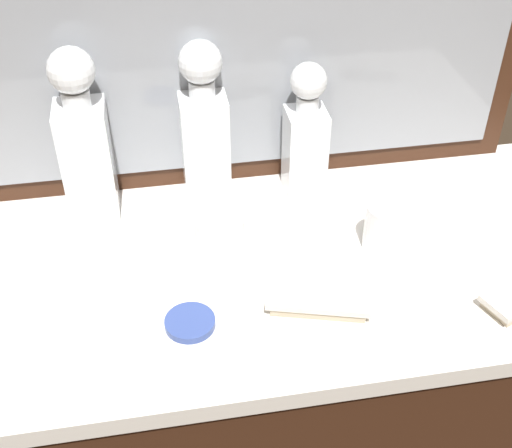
{
  "coord_description": "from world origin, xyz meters",
  "views": [
    {
      "loc": [
        -0.14,
        -0.82,
        1.6
      ],
      "look_at": [
        0.0,
        0.0,
        0.94
      ],
      "focal_mm": 47.0,
      "sensor_mm": 36.0,
      "label": 1
    }
  ],
  "objects_px": {
    "crystal_tumbler_front": "(385,228)",
    "porcelain_dish": "(190,323)",
    "crystal_tumbler_right": "(220,239)",
    "crystal_decanter_center": "(204,136)",
    "crystal_decanter_rear": "(86,151)",
    "silver_brush_front": "(318,303)",
    "crystal_decanter_front": "(305,144)"
  },
  "relations": [
    {
      "from": "crystal_decanter_front",
      "to": "crystal_tumbler_right",
      "type": "height_order",
      "value": "crystal_decanter_front"
    },
    {
      "from": "porcelain_dish",
      "to": "crystal_decanter_front",
      "type": "bearing_deg",
      "value": 51.75
    },
    {
      "from": "crystal_tumbler_front",
      "to": "silver_brush_front",
      "type": "height_order",
      "value": "crystal_tumbler_front"
    },
    {
      "from": "crystal_decanter_front",
      "to": "porcelain_dish",
      "type": "distance_m",
      "value": 0.41
    },
    {
      "from": "crystal_decanter_front",
      "to": "crystal_tumbler_right",
      "type": "relative_size",
      "value": 3.05
    },
    {
      "from": "crystal_decanter_front",
      "to": "crystal_decanter_center",
      "type": "bearing_deg",
      "value": 171.95
    },
    {
      "from": "crystal_decanter_center",
      "to": "silver_brush_front",
      "type": "height_order",
      "value": "crystal_decanter_center"
    },
    {
      "from": "crystal_tumbler_right",
      "to": "porcelain_dish",
      "type": "distance_m",
      "value": 0.16
    },
    {
      "from": "crystal_decanter_center",
      "to": "crystal_tumbler_front",
      "type": "relative_size",
      "value": 3.44
    },
    {
      "from": "crystal_decanter_front",
      "to": "crystal_tumbler_right",
      "type": "distance_m",
      "value": 0.25
    },
    {
      "from": "crystal_tumbler_right",
      "to": "silver_brush_front",
      "type": "distance_m",
      "value": 0.2
    },
    {
      "from": "crystal_decanter_front",
      "to": "crystal_decanter_rear",
      "type": "bearing_deg",
      "value": 179.65
    },
    {
      "from": "crystal_decanter_center",
      "to": "crystal_decanter_front",
      "type": "relative_size",
      "value": 1.16
    },
    {
      "from": "crystal_tumbler_right",
      "to": "porcelain_dish",
      "type": "height_order",
      "value": "crystal_tumbler_right"
    },
    {
      "from": "crystal_decanter_front",
      "to": "crystal_tumbler_front",
      "type": "xyz_separation_m",
      "value": [
        0.1,
        -0.18,
        -0.06
      ]
    },
    {
      "from": "crystal_decanter_rear",
      "to": "silver_brush_front",
      "type": "height_order",
      "value": "crystal_decanter_rear"
    },
    {
      "from": "crystal_tumbler_front",
      "to": "porcelain_dish",
      "type": "distance_m",
      "value": 0.37
    },
    {
      "from": "crystal_decanter_rear",
      "to": "crystal_decanter_center",
      "type": "bearing_deg",
      "value": 6.37
    },
    {
      "from": "silver_brush_front",
      "to": "crystal_decanter_front",
      "type": "bearing_deg",
      "value": 81.25
    },
    {
      "from": "crystal_tumbler_front",
      "to": "porcelain_dish",
      "type": "xyz_separation_m",
      "value": [
        -0.34,
        -0.13,
        -0.03
      ]
    },
    {
      "from": "crystal_decanter_rear",
      "to": "silver_brush_front",
      "type": "xyz_separation_m",
      "value": [
        0.34,
        -0.31,
        -0.11
      ]
    },
    {
      "from": "crystal_decanter_center",
      "to": "crystal_decanter_rear",
      "type": "height_order",
      "value": "crystal_decanter_rear"
    },
    {
      "from": "crystal_tumbler_front",
      "to": "crystal_decanter_front",
      "type": "bearing_deg",
      "value": 118.32
    },
    {
      "from": "silver_brush_front",
      "to": "porcelain_dish",
      "type": "xyz_separation_m",
      "value": [
        -0.2,
        -0.0,
        -0.01
      ]
    },
    {
      "from": "crystal_decanter_center",
      "to": "crystal_decanter_rear",
      "type": "relative_size",
      "value": 0.96
    },
    {
      "from": "silver_brush_front",
      "to": "porcelain_dish",
      "type": "distance_m",
      "value": 0.2
    },
    {
      "from": "crystal_decanter_center",
      "to": "porcelain_dish",
      "type": "distance_m",
      "value": 0.36
    },
    {
      "from": "crystal_decanter_rear",
      "to": "crystal_tumbler_front",
      "type": "xyz_separation_m",
      "value": [
        0.48,
        -0.18,
        -0.09
      ]
    },
    {
      "from": "crystal_tumbler_front",
      "to": "crystal_tumbler_right",
      "type": "bearing_deg",
      "value": 175.83
    },
    {
      "from": "crystal_decanter_front",
      "to": "crystal_tumbler_front",
      "type": "distance_m",
      "value": 0.22
    },
    {
      "from": "crystal_decanter_rear",
      "to": "crystal_tumbler_right",
      "type": "distance_m",
      "value": 0.28
    },
    {
      "from": "crystal_tumbler_front",
      "to": "porcelain_dish",
      "type": "height_order",
      "value": "crystal_tumbler_front"
    }
  ]
}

